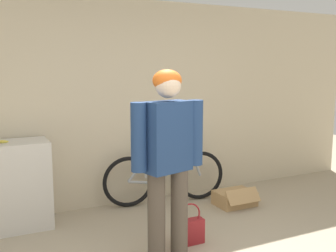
{
  "coord_description": "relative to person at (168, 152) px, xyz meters",
  "views": [
    {
      "loc": [
        -1.43,
        -2.1,
        1.75
      ],
      "look_at": [
        0.06,
        0.96,
        1.24
      ],
      "focal_mm": 42.0,
      "sensor_mm": 36.0,
      "label": 1
    }
  ],
  "objects": [
    {
      "name": "bicycle",
      "position": [
        0.64,
        1.39,
        -0.66
      ],
      "size": [
        1.62,
        0.46,
        0.72
      ],
      "rotation": [
        0.0,
        0.0,
        -0.14
      ],
      "color": "black",
      "rests_on": "ground_plane"
    },
    {
      "name": "handbag",
      "position": [
        0.33,
        0.19,
        -0.87
      ],
      "size": [
        0.3,
        0.11,
        0.42
      ],
      "color": "maroon",
      "rests_on": "ground_plane"
    },
    {
      "name": "person",
      "position": [
        0.0,
        0.0,
        0.0
      ],
      "size": [
        0.69,
        0.3,
        1.74
      ],
      "rotation": [
        0.0,
        0.0,
        0.25
      ],
      "color": "#4C4238",
      "rests_on": "ground_plane"
    },
    {
      "name": "cardboard_box",
      "position": [
        1.4,
        0.92,
        -0.92
      ],
      "size": [
        0.49,
        0.43,
        0.25
      ],
      "color": "tan",
      "rests_on": "ground_plane"
    },
    {
      "name": "side_shelf",
      "position": [
        -1.26,
        1.38,
        -0.53
      ],
      "size": [
        0.88,
        0.48,
        0.96
      ],
      "color": "beige",
      "rests_on": "ground_plane"
    },
    {
      "name": "wall_back",
      "position": [
        -0.06,
        1.67,
        0.29
      ],
      "size": [
        8.0,
        0.07,
        2.6
      ],
      "color": "beige",
      "rests_on": "ground_plane"
    }
  ]
}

